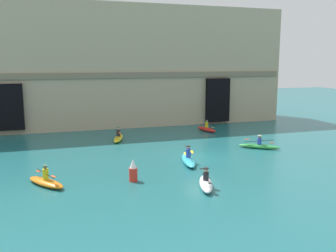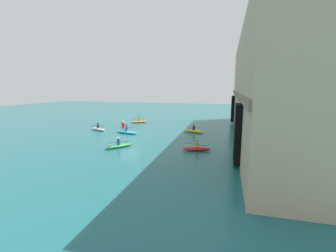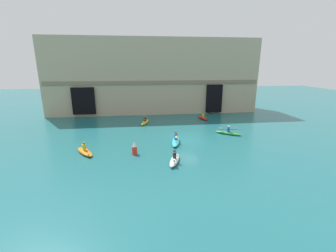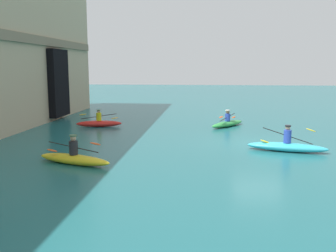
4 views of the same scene
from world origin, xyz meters
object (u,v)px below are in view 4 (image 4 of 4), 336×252
(kayak_red, at_px, (99,123))
(kayak_cyan, at_px, (287,146))
(kayak_green, at_px, (227,123))
(kayak_yellow, at_px, (74,158))

(kayak_red, height_order, kayak_cyan, kayak_cyan)
(kayak_green, distance_m, kayak_yellow, 12.00)
(kayak_red, distance_m, kayak_green, 8.22)
(kayak_green, xyz_separation_m, kayak_yellow, (-10.06, 6.53, 0.02))
(kayak_cyan, bearing_deg, kayak_green, 121.39)
(kayak_red, bearing_deg, kayak_cyan, 138.66)
(kayak_red, bearing_deg, kayak_green, 174.90)
(kayak_yellow, bearing_deg, kayak_green, 75.04)
(kayak_yellow, bearing_deg, kayak_red, 118.20)
(kayak_red, bearing_deg, kayak_yellow, 88.52)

